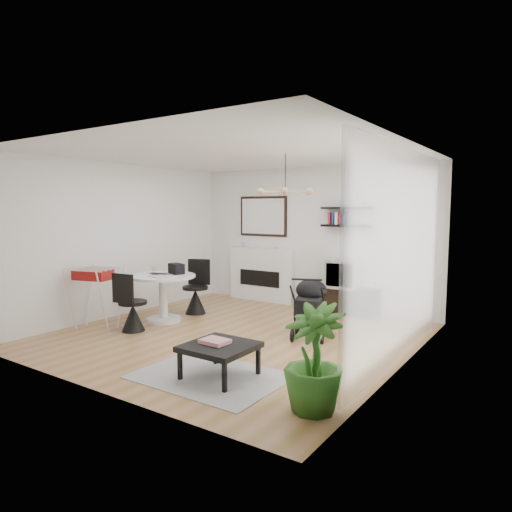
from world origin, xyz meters
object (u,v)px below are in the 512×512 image
Objects in this scene: tv_console at (342,300)px; potted_plant at (314,358)px; crt_tv at (345,274)px; dining_table at (163,291)px; coffee_table at (220,348)px; drying_rack at (96,297)px; stroller at (310,309)px; fireplace at (262,268)px.

tv_console is 1.25× the size of potted_plant.
tv_console is 2.17× the size of crt_tv.
tv_console is 0.50m from crt_tv.
coffee_table is at bearing -31.93° from dining_table.
drying_rack is at bearing -132.21° from crt_tv.
stroller reaches higher than tv_console.
coffee_table is at bearing -88.02° from tv_console.
fireplace is 2.94× the size of coffee_table.
drying_rack is 1.03× the size of stroller.
potted_plant is (1.36, -3.91, -0.22)m from crt_tv.
crt_tv is 4.15m from potted_plant.
fireplace reaches higher than tv_console.
coffee_table is (1.99, -3.89, -0.34)m from fireplace.
coffee_table is 1.30m from potted_plant.
dining_table is 1.06× the size of potted_plant.
crt_tv is 1.69m from stroller.
stroller is at bearing -83.09° from tv_console.
coffee_table is (2.41, -1.50, -0.18)m from dining_table.
crt_tv is (1.91, -0.16, 0.05)m from fireplace.
drying_rack is at bearing -173.69° from stroller.
tv_console reaches higher than coffee_table.
potted_plant is at bearing -24.50° from dining_table.
potted_plant reaches higher than stroller.
potted_plant is at bearing -7.91° from coffee_table.
fireplace reaches higher than stroller.
stroller reaches higher than dining_table.
crt_tv is (0.04, -0.00, 0.50)m from tv_console.
drying_rack is 3.38m from stroller.
tv_console is 3.74m from coffee_table.
coffee_table is at bearing 172.09° from potted_plant.
tv_console is at bearing 175.72° from crt_tv.
stroller is (0.16, -1.65, -0.33)m from crt_tv.
tv_console is 1.18× the size of dining_table.
crt_tv reaches higher than drying_rack.
drying_rack is 0.96× the size of potted_plant.
drying_rack reaches higher than tv_console.
potted_plant reaches higher than dining_table.
coffee_table is (0.13, -3.74, 0.11)m from tv_console.
fireplace reaches higher than crt_tv.
dining_table is at bearing -99.97° from fireplace.
coffee_table is (0.09, -3.73, -0.39)m from crt_tv.
tv_console is at bearing 91.98° from coffee_table.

